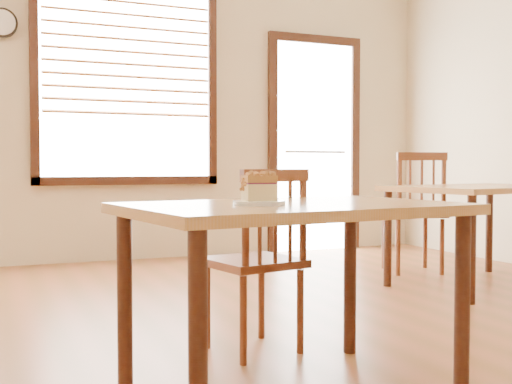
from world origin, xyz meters
TOP-DOWN VIEW (x-y plane):
  - window_right at (0.30, 3.97)m, footprint 1.76×0.10m
  - entry_door at (2.30, 3.98)m, footprint 1.08×0.06m
  - wall_clock at (-0.80, 3.96)m, footprint 0.26×0.05m
  - cafe_table_main at (0.14, 0.10)m, footprint 1.34×0.97m
  - cafe_chair_main at (0.24, 0.68)m, footprint 0.47×0.47m
  - cafe_table_second at (2.46, 1.62)m, footprint 1.47×1.12m
  - cafe_chair_second at (2.36, 2.32)m, footprint 0.57×0.57m
  - plate at (-0.02, 0.06)m, footprint 0.19×0.19m
  - cake_slice at (-0.02, 0.06)m, footprint 0.13×0.09m

SIDE VIEW (x-z plane):
  - cafe_chair_main at x=0.24m, z-range 0.00..0.89m
  - cafe_chair_second at x=2.36m, z-range 0.01..1.02m
  - cafe_table_main at x=0.14m, z-range 0.28..1.03m
  - cafe_table_second at x=2.46m, z-range 0.29..1.04m
  - plate at x=-0.02m, z-range 0.75..0.77m
  - cake_slice at x=-0.02m, z-range 0.76..0.88m
  - entry_door at x=2.30m, z-range 0.05..2.34m
  - window_right at x=0.30m, z-range 0.83..2.79m
  - wall_clock at x=-0.80m, z-range 2.02..2.28m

